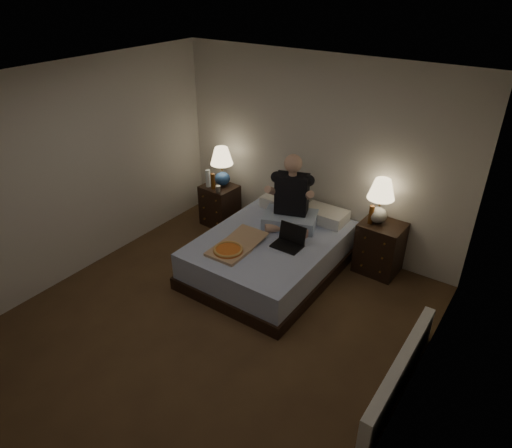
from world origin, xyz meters
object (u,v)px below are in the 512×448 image
Objects in this scene: person at (291,192)px; beer_bottle_right at (371,215)px; nightstand_left at (220,205)px; lamp_left at (222,166)px; lamp_right at (380,201)px; beer_bottle_left at (213,181)px; soda_can at (218,189)px; laptop at (287,238)px; bed at (271,254)px; radiator at (400,374)px; water_bottle at (208,178)px; pizza_box at (228,250)px; nightstand_right at (380,247)px.

beer_bottle_right is at bearing 0.30° from person.
person is (1.31, -0.20, 0.65)m from nightstand_left.
lamp_left is (0.01, 0.07, 0.58)m from nightstand_left.
lamp_right reaches higher than beer_bottle_left.
person reaches higher than soda_can.
laptop is (1.54, -0.73, -0.28)m from lamp_left.
lamp_left is 2.43× the size of beer_bottle_right.
bed is at bearing -115.22° from person.
water_bottle is at bearing 157.37° from radiator.
pizza_box is at bearing -131.77° from lamp_right.
nightstand_right is at bearing 7.47° from beer_bottle_left.
laptop reaches higher than nightstand_right.
water_bottle is (-2.40, -0.29, -0.21)m from lamp_right.
pizza_box is (-0.20, -0.58, 0.28)m from bed.
bed is at bearing -143.09° from beer_bottle_right.
radiator is (1.69, -0.83, -0.40)m from laptop.
beer_bottle_right is at bearing 8.04° from soda_can.
water_bottle reaches higher than bed.
laptop is at bearing -130.77° from beer_bottle_right.
water_bottle is at bearing -174.57° from beer_bottle_right.
beer_bottle_right is (2.10, 0.30, 0.12)m from soda_can.
soda_can is 1.38m from pizza_box.
bed is at bearing -20.42° from nightstand_left.
soda_can is at bearing -168.70° from nightstand_right.
beer_bottle_left is at bearing -173.81° from beer_bottle_right.
soda_can is at bearing 156.98° from radiator.
lamp_left reaches higher than nightstand_left.
lamp_right is at bearing 37.84° from bed.
nightstand_left is 1.70m from laptop.
lamp_left reaches higher than laptop.
radiator is (1.01, -1.62, -0.58)m from beer_bottle_right.
soda_can is (-1.15, 0.42, 0.41)m from bed.
radiator is (3.36, -1.40, -0.53)m from water_bottle.
nightstand_left is 1.78× the size of laptop.
beer_bottle_left reaches higher than bed.
pizza_box is (-1.30, -1.36, 0.19)m from nightstand_right.
lamp_right is at bearing 119.40° from radiator.
lamp_right reaches higher than water_bottle.
soda_can is (-2.25, -0.37, 0.33)m from nightstand_right.
bed is at bearing -142.20° from lamp_right.
laptop is (-0.74, -0.86, -0.34)m from lamp_right.
nightstand_right is 0.41× the size of radiator.
lamp_left reaches higher than radiator.
lamp_right reaches higher than lamp_left.
pizza_box is (0.95, -1.00, -0.13)m from soda_can.
beer_bottle_left is at bearing 156.43° from person.
person is (1.19, -0.04, 0.29)m from soda_can.
lamp_left is 1.33m from person.
radiator is (2.17, -0.33, -0.32)m from pizza_box.
beer_bottle_left is 1.52m from pizza_box.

